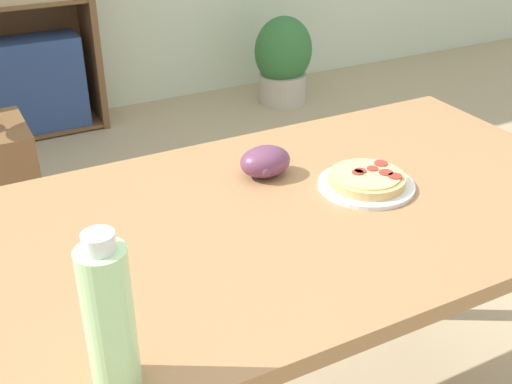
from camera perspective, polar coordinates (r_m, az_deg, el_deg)
dining_table at (r=1.42m, az=4.23°, el=-4.79°), size 1.37×0.78×0.78m
pizza_on_plate at (r=1.45m, az=9.80°, el=0.97°), size 0.22×0.22×0.04m
grape_bunch at (r=1.47m, az=0.81°, el=2.69°), size 0.12×0.10×0.07m
drink_bottle at (r=0.90m, az=-12.92°, el=-10.79°), size 0.07×0.07×0.25m
bookshelf at (r=3.67m, az=-21.31°, el=14.38°), size 0.87×0.31×1.45m
potted_plant_floor at (r=4.03m, az=2.43°, el=11.63°), size 0.36×0.31×0.54m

